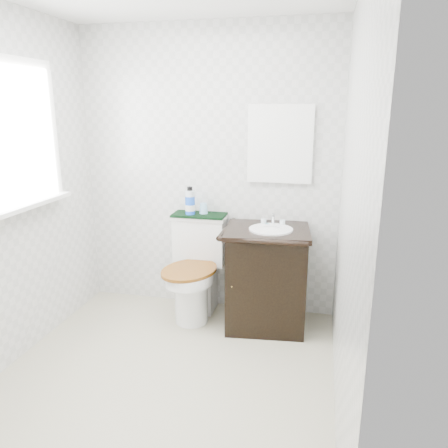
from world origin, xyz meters
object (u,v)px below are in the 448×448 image
at_px(mouthwash_bottle, 190,202).
at_px(cup, 204,208).
at_px(trash_bin, 253,306).
at_px(toilet, 196,274).
at_px(vanity, 266,275).

distance_m(mouthwash_bottle, cup, 0.13).
relative_size(trash_bin, cup, 3.35).
xyz_separation_m(toilet, mouthwash_bottle, (-0.07, 0.10, 0.60)).
height_order(toilet, mouthwash_bottle, mouthwash_bottle).
height_order(vanity, mouthwash_bottle, mouthwash_bottle).
relative_size(mouthwash_bottle, cup, 2.61).
bearing_deg(mouthwash_bottle, trash_bin, -14.98).
height_order(toilet, vanity, vanity).
bearing_deg(vanity, toilet, 174.18).
distance_m(toilet, vanity, 0.61).
bearing_deg(trash_bin, cup, 157.00).
bearing_deg(trash_bin, toilet, 173.89).
bearing_deg(mouthwash_bottle, vanity, -13.37).
xyz_separation_m(vanity, cup, (-0.57, 0.21, 0.48)).
bearing_deg(mouthwash_bottle, cup, 23.47).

